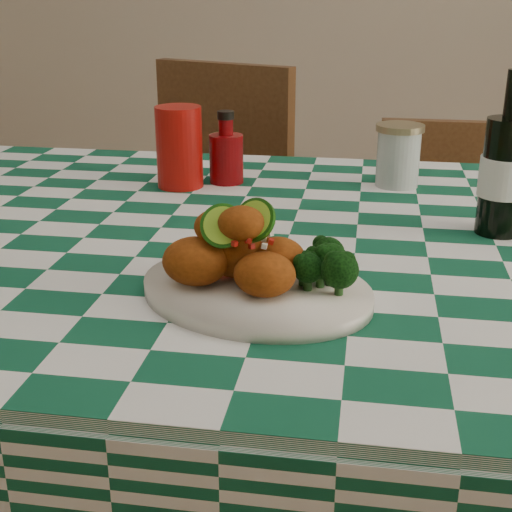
% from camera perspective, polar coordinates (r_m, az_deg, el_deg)
% --- Properties ---
extents(dining_table, '(1.66, 1.06, 0.79)m').
position_cam_1_polar(dining_table, '(1.29, 2.38, -15.03)').
color(dining_table, '#104F34').
rests_on(dining_table, ground).
extents(plate, '(0.35, 0.32, 0.02)m').
position_cam_1_polar(plate, '(0.88, -0.00, -2.80)').
color(plate, silver).
rests_on(plate, dining_table).
extents(fried_chicken_pile, '(0.15, 0.11, 0.10)m').
position_cam_1_polar(fried_chicken_pile, '(0.86, -1.04, 0.84)').
color(fried_chicken_pile, '#8C3A0D').
rests_on(fried_chicken_pile, plate).
extents(broccoli_side, '(0.07, 0.07, 0.05)m').
position_cam_1_polar(broccoli_side, '(0.87, 5.13, -0.69)').
color(broccoli_side, black).
rests_on(broccoli_side, plate).
extents(red_tumbler, '(0.11, 0.11, 0.15)m').
position_cam_1_polar(red_tumbler, '(1.35, -6.16, 8.65)').
color(red_tumbler, '#A00D08').
rests_on(red_tumbler, dining_table).
extents(ketchup_bottle, '(0.08, 0.08, 0.14)m').
position_cam_1_polar(ketchup_bottle, '(1.38, -2.40, 8.69)').
color(ketchup_bottle, '#6F0508').
rests_on(ketchup_bottle, dining_table).
extents(mason_jar, '(0.11, 0.11, 0.12)m').
position_cam_1_polar(mason_jar, '(1.38, 11.32, 7.89)').
color(mason_jar, '#B2BCBA').
rests_on(mason_jar, dining_table).
extents(beer_bottle, '(0.09, 0.09, 0.25)m').
position_cam_1_polar(beer_bottle, '(1.14, 19.42, 7.67)').
color(beer_bottle, black).
rests_on(beer_bottle, dining_table).
extents(wooden_chair_left, '(0.57, 0.58, 0.94)m').
position_cam_1_polar(wooden_chair_left, '(1.97, -5.55, 0.83)').
color(wooden_chair_left, '#472814').
rests_on(wooden_chair_left, ground).
extents(wooden_chair_right, '(0.37, 0.39, 0.82)m').
position_cam_1_polar(wooden_chair_right, '(1.87, 14.99, -2.96)').
color(wooden_chair_right, '#472814').
rests_on(wooden_chair_right, ground).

